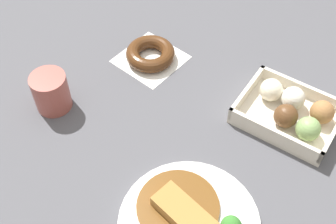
{
  "coord_description": "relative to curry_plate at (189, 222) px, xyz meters",
  "views": [
    {
      "loc": [
        -0.27,
        0.46,
        0.72
      ],
      "look_at": [
        0.04,
        -0.01,
        0.03
      ],
      "focal_mm": 46.69,
      "sensor_mm": 36.0,
      "label": 1
    }
  ],
  "objects": [
    {
      "name": "chocolate_ring_donut",
      "position": [
        0.3,
        -0.31,
        0.0
      ],
      "size": [
        0.16,
        0.16,
        0.03
      ],
      "color": "white",
      "rests_on": "ground_plane"
    },
    {
      "name": "coffee_mug",
      "position": [
        0.39,
        -0.08,
        0.03
      ],
      "size": [
        0.08,
        0.08,
        0.08
      ],
      "primitive_type": "cylinder",
      "color": "#9E4C42",
      "rests_on": "ground_plane"
    },
    {
      "name": "ground_plane",
      "position": [
        0.12,
        -0.16,
        -0.01
      ],
      "size": [
        1.6,
        1.6,
        0.0
      ],
      "primitive_type": "plane",
      "color": "#4C4C51"
    },
    {
      "name": "donut_box",
      "position": [
        -0.05,
        -0.32,
        0.01
      ],
      "size": [
        0.2,
        0.15,
        0.06
      ],
      "color": "beige",
      "rests_on": "ground_plane"
    },
    {
      "name": "curry_plate",
      "position": [
        0.0,
        0.0,
        0.0
      ],
      "size": [
        0.25,
        0.25,
        0.07
      ],
      "color": "white",
      "rests_on": "ground_plane"
    }
  ]
}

